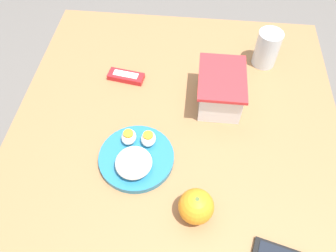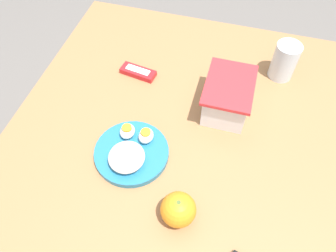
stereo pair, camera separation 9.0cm
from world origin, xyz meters
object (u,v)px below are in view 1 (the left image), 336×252
Objects in this scene: rice_plate at (136,157)px; candy_bar at (126,76)px; food_container at (220,91)px; orange_fruit at (196,206)px; drinking_glass at (267,49)px.

rice_plate is 1.68× the size of candy_bar.
food_container is 1.53× the size of candy_bar.
food_container is 0.32m from rice_plate.
food_container is at bearing 171.77° from orange_fruit.
drinking_glass reaches higher than rice_plate.
candy_bar is (-0.42, -0.24, -0.03)m from orange_fruit.
orange_fruit is (0.36, -0.05, -0.00)m from food_container.
candy_bar is (-0.06, -0.29, -0.04)m from food_container.
rice_plate reaches higher than candy_bar.
food_container reaches higher than rice_plate.
rice_plate is at bearing 15.15° from candy_bar.
food_container reaches higher than candy_bar.
rice_plate is 1.66× the size of drinking_glass.
orange_fruit is 0.42× the size of rice_plate.
orange_fruit is 0.58m from drinking_glass.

